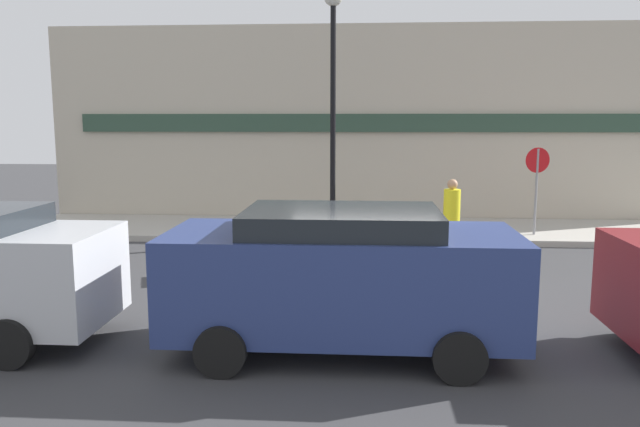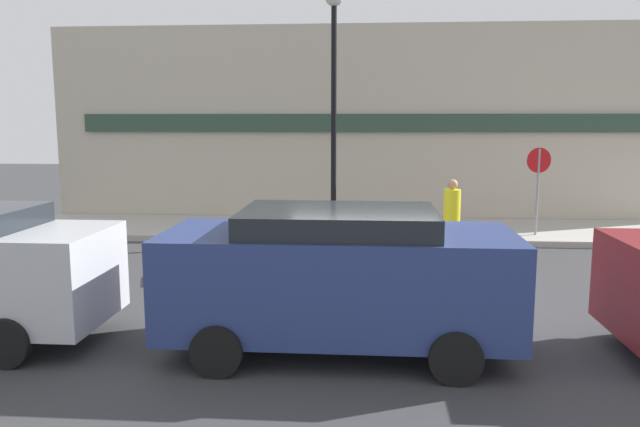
% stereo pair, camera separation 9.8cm
% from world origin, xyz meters
% --- Properties ---
extents(ground_plane, '(60.00, 60.00, 0.00)m').
position_xyz_m(ground_plane, '(0.00, 0.00, 0.00)').
color(ground_plane, '#38383A').
extents(sidewalk_slab, '(18.00, 3.31, 0.15)m').
position_xyz_m(sidewalk_slab, '(0.00, 6.15, 0.07)').
color(sidewalk_slab, '#ADA89E').
rests_on(sidewalk_slab, ground_plane).
extents(storefront_facade, '(18.00, 0.22, 5.50)m').
position_xyz_m(storefront_facade, '(0.00, 7.88, 2.75)').
color(storefront_facade, '#BCB29E').
rests_on(storefront_facade, ground_plane).
extents(streetlamp_post, '(0.44, 0.44, 5.76)m').
position_xyz_m(streetlamp_post, '(-0.78, 5.12, 3.82)').
color(streetlamp_post, black).
rests_on(streetlamp_post, sidewalk_slab).
extents(stop_sign, '(0.59, 0.14, 2.09)m').
position_xyz_m(stop_sign, '(4.07, 5.35, 1.55)').
color(stop_sign, gray).
rests_on(stop_sign, sidewalk_slab).
extents(barricade_0, '(0.82, 0.42, 1.04)m').
position_xyz_m(barricade_0, '(-1.61, 3.85, 0.56)').
color(barricade_0, white).
rests_on(barricade_0, ground_plane).
extents(barricade_1, '(0.38, 0.78, 0.98)m').
position_xyz_m(barricade_1, '(-2.55, 1.45, 0.52)').
color(barricade_1, white).
rests_on(barricade_1, ground_plane).
extents(barricade_2, '(0.82, 0.34, 1.05)m').
position_xyz_m(barricade_2, '(-0.40, 0.49, 0.56)').
color(barricade_2, white).
rests_on(barricade_2, ground_plane).
extents(barricade_3, '(0.46, 0.96, 0.96)m').
position_xyz_m(barricade_3, '(0.71, 2.94, 0.53)').
color(barricade_3, white).
rests_on(barricade_3, ground_plane).
extents(traffic_cone_0, '(0.30, 0.30, 0.50)m').
position_xyz_m(traffic_cone_0, '(0.29, 1.58, 0.24)').
color(traffic_cone_0, black).
rests_on(traffic_cone_0, ground_plane).
extents(traffic_cone_1, '(0.30, 0.30, 0.74)m').
position_xyz_m(traffic_cone_1, '(-1.79, 1.16, 0.36)').
color(traffic_cone_1, black).
rests_on(traffic_cone_1, ground_plane).
extents(traffic_cone_2, '(0.30, 0.30, 0.52)m').
position_xyz_m(traffic_cone_2, '(-0.87, 4.20, 0.25)').
color(traffic_cone_2, black).
rests_on(traffic_cone_2, ground_plane).
extents(traffic_cone_3, '(0.30, 0.30, 0.66)m').
position_xyz_m(traffic_cone_3, '(0.86, 1.40, 0.32)').
color(traffic_cone_3, black).
rests_on(traffic_cone_3, ground_plane).
extents(traffic_cone_4, '(0.30, 0.30, 0.66)m').
position_xyz_m(traffic_cone_4, '(-2.33, 0.49, 0.32)').
color(traffic_cone_4, black).
rests_on(traffic_cone_4, ground_plane).
extents(traffic_cone_5, '(0.30, 0.30, 0.62)m').
position_xyz_m(traffic_cone_5, '(-2.88, 2.39, 0.30)').
color(traffic_cone_5, black).
rests_on(traffic_cone_5, ground_plane).
extents(person_worker, '(0.40, 0.40, 1.71)m').
position_xyz_m(person_worker, '(1.73, 2.81, 0.92)').
color(person_worker, '#33333D').
rests_on(person_worker, ground_plane).
extents(parked_car_1, '(4.29, 1.98, 1.80)m').
position_xyz_m(parked_car_1, '(-0.30, -2.27, 1.01)').
color(parked_car_1, navy).
rests_on(parked_car_1, ground_plane).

